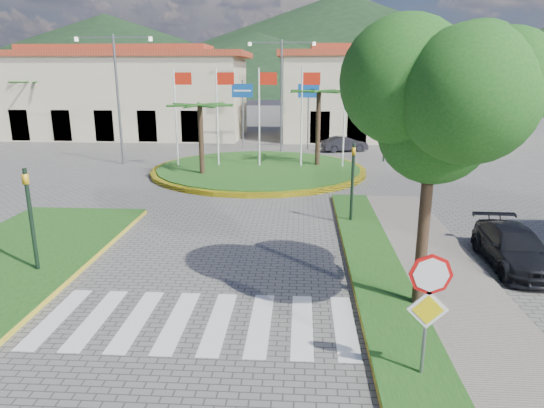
# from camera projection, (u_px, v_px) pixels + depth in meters

# --- Properties ---
(sidewalk_right) EXTENTS (4.00, 28.00, 0.15)m
(sidewalk_right) POSITION_uv_depth(u_px,v_px,m) (478.00, 379.00, 9.34)
(sidewalk_right) COLOR gray
(sidewalk_right) RESTS_ON ground
(verge_right) EXTENTS (1.60, 28.00, 0.18)m
(verge_right) POSITION_uv_depth(u_px,v_px,m) (415.00, 376.00, 9.41)
(verge_right) COLOR #1B4C15
(verge_right) RESTS_ON ground
(crosswalk) EXTENTS (8.00, 3.00, 0.01)m
(crosswalk) POSITION_uv_depth(u_px,v_px,m) (194.00, 321.00, 11.64)
(crosswalk) COLOR silver
(crosswalk) RESTS_ON ground
(roundabout_island) EXTENTS (12.70, 12.70, 6.00)m
(roundabout_island) POSITION_uv_depth(u_px,v_px,m) (259.00, 169.00, 28.92)
(roundabout_island) COLOR yellow
(roundabout_island) RESTS_ON ground
(stop_sign) EXTENTS (0.80, 0.11, 2.65)m
(stop_sign) POSITION_uv_depth(u_px,v_px,m) (429.00, 297.00, 8.92)
(stop_sign) COLOR slate
(stop_sign) RESTS_ON ground
(deciduous_tree) EXTENTS (3.60, 3.60, 6.80)m
(deciduous_tree) POSITION_uv_depth(u_px,v_px,m) (435.00, 101.00, 10.91)
(deciduous_tree) COLOR black
(deciduous_tree) RESTS_ON ground
(traffic_light_left) EXTENTS (0.15, 0.18, 3.20)m
(traffic_light_left) POSITION_uv_depth(u_px,v_px,m) (30.00, 212.00, 13.84)
(traffic_light_left) COLOR black
(traffic_light_left) RESTS_ON ground
(traffic_light_right) EXTENTS (0.15, 0.18, 3.20)m
(traffic_light_right) POSITION_uv_depth(u_px,v_px,m) (353.00, 176.00, 18.56)
(traffic_light_right) COLOR black
(traffic_light_right) RESTS_ON ground
(traffic_light_far) EXTENTS (0.18, 0.15, 3.20)m
(traffic_light_far) POSITION_uv_depth(u_px,v_px,m) (385.00, 132.00, 31.83)
(traffic_light_far) COLOR black
(traffic_light_far) RESTS_ON ground
(direction_sign_west) EXTENTS (1.60, 0.14, 5.20)m
(direction_sign_west) POSITION_uv_depth(u_px,v_px,m) (243.00, 102.00, 36.78)
(direction_sign_west) COLOR slate
(direction_sign_west) RESTS_ON ground
(direction_sign_east) EXTENTS (1.60, 0.14, 5.20)m
(direction_sign_east) POSITION_uv_depth(u_px,v_px,m) (308.00, 103.00, 36.49)
(direction_sign_east) COLOR slate
(direction_sign_east) RESTS_ON ground
(street_lamp_centre) EXTENTS (4.80, 0.16, 8.00)m
(street_lamp_centre) POSITION_uv_depth(u_px,v_px,m) (281.00, 90.00, 35.42)
(street_lamp_centre) COLOR slate
(street_lamp_centre) RESTS_ON ground
(street_lamp_west) EXTENTS (4.80, 0.16, 8.00)m
(street_lamp_west) POSITION_uv_depth(u_px,v_px,m) (118.00, 93.00, 30.23)
(street_lamp_west) COLOR slate
(street_lamp_west) RESTS_ON ground
(building_left) EXTENTS (23.32, 9.54, 8.05)m
(building_left) POSITION_uv_depth(u_px,v_px,m) (121.00, 93.00, 44.15)
(building_left) COLOR beige
(building_left) RESTS_ON ground
(building_right) EXTENTS (19.08, 9.54, 8.05)m
(building_right) POSITION_uv_depth(u_px,v_px,m) (387.00, 94.00, 42.75)
(building_right) COLOR beige
(building_right) RESTS_ON ground
(hill_far_west) EXTENTS (140.00, 140.00, 22.00)m
(hill_far_west) POSITION_uv_depth(u_px,v_px,m) (108.00, 53.00, 142.85)
(hill_far_west) COLOR black
(hill_far_west) RESTS_ON ground
(hill_far_mid) EXTENTS (180.00, 180.00, 30.00)m
(hill_far_mid) POSITION_uv_depth(u_px,v_px,m) (341.00, 42.00, 156.95)
(hill_far_mid) COLOR black
(hill_far_mid) RESTS_ON ground
(hill_near_back) EXTENTS (110.00, 110.00, 16.00)m
(hill_near_back) POSITION_uv_depth(u_px,v_px,m) (256.00, 63.00, 131.39)
(hill_near_back) COLOR black
(hill_near_back) RESTS_ON ground
(white_van) EXTENTS (4.68, 3.44, 1.18)m
(white_van) POSITION_uv_depth(u_px,v_px,m) (122.00, 133.00, 42.67)
(white_van) COLOR silver
(white_van) RESTS_ON ground
(car_dark_a) EXTENTS (3.44, 2.02, 1.10)m
(car_dark_a) POSITION_uv_depth(u_px,v_px,m) (207.00, 134.00, 42.02)
(car_dark_a) COLOR black
(car_dark_a) RESTS_ON ground
(car_dark_b) EXTENTS (3.60, 2.07, 1.12)m
(car_dark_b) POSITION_uv_depth(u_px,v_px,m) (344.00, 144.00, 36.18)
(car_dark_b) COLOR black
(car_dark_b) RESTS_ON ground
(car_side_right) EXTENTS (1.79, 4.15, 1.19)m
(car_side_right) POSITION_uv_depth(u_px,v_px,m) (514.00, 247.00, 14.85)
(car_side_right) COLOR black
(car_side_right) RESTS_ON ground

